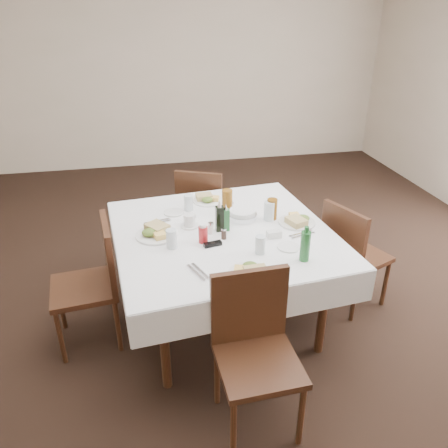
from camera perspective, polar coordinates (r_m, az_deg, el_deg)
name	(u,v)px	position (r m, az deg, el deg)	size (l,w,h in m)	color
ground_plane	(228,298)	(3.66, 0.51, -9.66)	(7.00, 7.00, 0.00)	black
room_shell	(229,84)	(2.98, 0.65, 17.82)	(6.04, 7.04, 2.80)	beige
dining_table	(223,240)	(3.08, -0.12, -2.11)	(1.62, 1.62, 0.76)	black
chair_north	(202,207)	(4.01, -2.89, 2.17)	(0.55, 0.55, 0.89)	black
chair_south	(254,341)	(2.48, 3.94, -15.06)	(0.45, 0.45, 0.92)	black
chair_east	(350,251)	(3.46, 16.10, -3.35)	(0.54, 0.54, 0.88)	black
chair_west	(96,276)	(3.12, -16.42, -6.54)	(0.48, 0.48, 0.91)	black
meal_north	(207,199)	(3.49, -2.18, 3.27)	(0.24, 0.24, 0.05)	white
meal_south	(251,272)	(2.56, 3.51, -6.22)	(0.26, 0.26, 0.06)	white
meal_east	(297,221)	(3.18, 9.58, 0.43)	(0.26, 0.26, 0.06)	white
meal_west	(156,232)	(3.01, -8.90, -1.07)	(0.29, 0.29, 0.06)	white
side_plate_a	(174,212)	(3.32, -6.57, 1.50)	(0.15, 0.15, 0.01)	white
side_plate_b	(289,247)	(2.87, 8.43, -3.00)	(0.15, 0.15, 0.01)	white
water_n	(188,203)	(3.33, -4.66, 2.79)	(0.07, 0.07, 0.12)	silver
water_s	(260,245)	(2.76, 4.76, -2.71)	(0.06, 0.06, 0.12)	silver
water_e	(269,211)	(3.18, 5.93, 1.71)	(0.08, 0.08, 0.14)	silver
water_w	(172,239)	(2.83, -6.86, -1.95)	(0.07, 0.07, 0.13)	silver
iced_tea_a	(227,200)	(3.31, 0.42, 3.11)	(0.08, 0.08, 0.17)	brown
iced_tea_b	(272,209)	(3.20, 6.29, 1.95)	(0.08, 0.08, 0.16)	brown
bread_basket	(242,214)	(3.20, 2.43, 1.25)	(0.21, 0.21, 0.07)	silver
oil_cruet_dark	(220,218)	(3.01, -0.59, 0.84)	(0.05, 0.05, 0.23)	black
oil_cruet_green	(226,219)	(3.02, 0.23, 0.67)	(0.05, 0.05, 0.20)	#25662F
ketchup_bottle	(203,234)	(2.87, -2.74, -1.30)	(0.06, 0.06, 0.13)	red
salt_shaker	(211,228)	(2.99, -1.75, -0.54)	(0.04, 0.04, 0.08)	white
pepper_shaker	(224,234)	(2.93, -0.03, -1.26)	(0.03, 0.03, 0.08)	#3A2921
coffee_mug	(190,221)	(3.10, -4.53, 0.42)	(0.13, 0.13, 0.10)	white
sunglasses	(213,244)	(2.85, -1.49, -2.64)	(0.13, 0.06, 0.03)	black
green_bottle	(305,246)	(2.70, 10.55, -2.79)	(0.06, 0.06, 0.23)	#25662F
sugar_caddy	(274,234)	(2.97, 6.54, -1.30)	(0.10, 0.06, 0.05)	white
cutlery_n	(229,200)	(3.52, 0.67, 3.22)	(0.05, 0.19, 0.01)	silver
cutlery_s	(198,272)	(2.59, -3.37, -6.30)	(0.12, 0.21, 0.01)	silver
cutlery_e	(302,235)	(3.03, 10.14, -1.37)	(0.20, 0.10, 0.01)	silver
cutlery_w	(157,222)	(3.19, -8.70, 0.25)	(0.20, 0.09, 0.01)	silver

